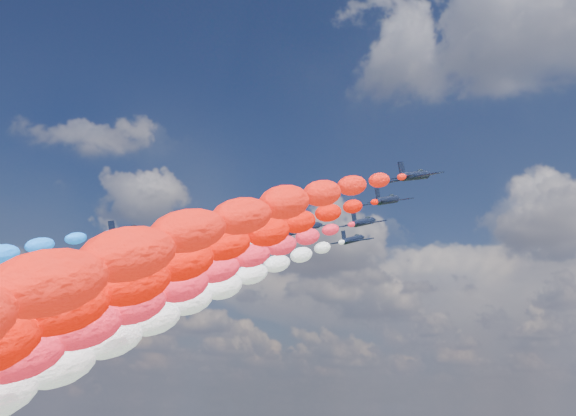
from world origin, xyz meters
The scene contains 14 objects.
jet_0 centered at (-33.34, -5.33, 111.93)m, with size 9.28×12.45×2.74m, color black, non-canonical shape.
jet_1 centered at (-20.69, 4.90, 111.93)m, with size 9.28×12.45×2.74m, color black, non-canonical shape.
jet_2 centered at (-9.13, 15.10, 111.93)m, with size 9.28×12.45×2.74m, color black, non-canonical shape.
trail_2 centered at (-9.13, -42.37, 88.50)m, with size 7.17×112.03×50.99m, color #2C5FFF, non-canonical shape.
jet_3 centered at (-0.68, 12.07, 111.93)m, with size 9.28×12.45×2.74m, color black, non-canonical shape.
trail_3 centered at (-0.68, -45.41, 88.50)m, with size 7.17×112.03×50.99m, color white, non-canonical shape.
jet_4 centered at (1.66, 27.26, 111.93)m, with size 9.28×12.45×2.74m, color black, non-canonical shape.
trail_4 centered at (1.66, -30.21, 88.50)m, with size 7.17×112.03×50.99m, color silver, non-canonical shape.
jet_5 centered at (10.75, 14.65, 111.93)m, with size 9.28×12.45×2.74m, color black, non-canonical shape.
trail_5 centered at (10.75, -42.83, 88.50)m, with size 7.17×112.03×50.99m, color #FA1B31, non-canonical shape.
jet_6 centered at (21.50, 2.79, 111.93)m, with size 9.28×12.45×2.74m, color black, non-canonical shape.
trail_6 centered at (21.50, -54.69, 88.50)m, with size 7.17×112.03×50.99m, color #F20E03, non-canonical shape.
jet_7 centered at (31.22, -7.74, 111.93)m, with size 9.28×12.45×2.74m, color black, non-canonical shape.
trail_7 centered at (31.22, -65.21, 88.50)m, with size 7.17×112.03×50.99m, color red, non-canonical shape.
Camera 1 is at (74.72, -112.02, 76.58)m, focal length 46.44 mm.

